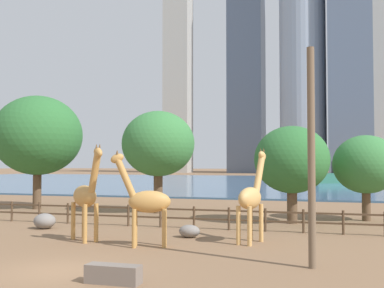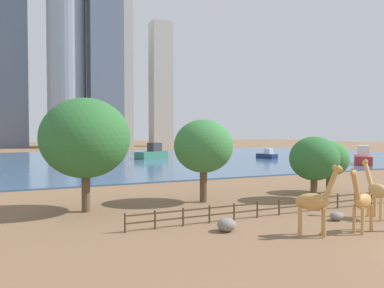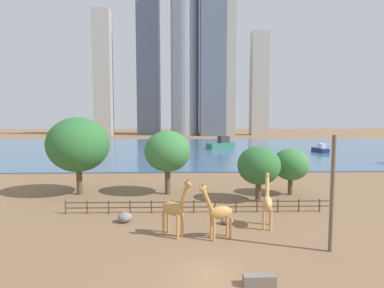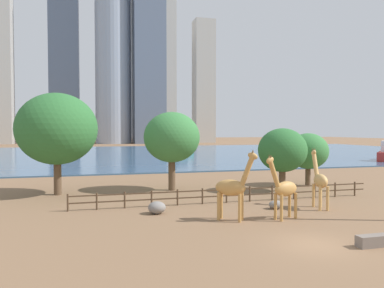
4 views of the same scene
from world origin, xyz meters
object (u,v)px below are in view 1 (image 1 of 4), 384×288
at_px(utility_pole, 311,157).
at_px(tree_center_broad, 366,165).
at_px(giraffe_young, 146,201).
at_px(boulder_near_fence, 45,221).
at_px(feeding_trough, 113,274).
at_px(giraffe_tall, 86,196).
at_px(tree_right_tall, 158,144).
at_px(boat_ferry, 338,176).
at_px(giraffe_companion, 251,198).
at_px(tree_left_large, 292,160).
at_px(tree_left_small, 38,136).
at_px(boulder_by_pole, 189,231).

xyz_separation_m(utility_pole, tree_center_broad, (2.83, 15.80, -0.35)).
bearing_deg(giraffe_young, boulder_near_fence, -44.37).
bearing_deg(feeding_trough, giraffe_tall, 124.65).
relative_size(boulder_near_fence, tree_right_tall, 0.16).
height_order(feeding_trough, boat_ferry, boat_ferry).
height_order(giraffe_companion, feeding_trough, giraffe_companion).
xyz_separation_m(boulder_near_fence, tree_left_large, (13.73, 6.66, 3.60)).
xyz_separation_m(boulder_near_fence, tree_right_tall, (3.30, 10.12, 4.86)).
distance_m(boulder_near_fence, boat_ferry, 68.05).
height_order(giraffe_young, boulder_near_fence, giraffe_young).
distance_m(utility_pole, boulder_near_fence, 17.19).
height_order(giraffe_young, tree_left_large, tree_left_large).
height_order(giraffe_tall, giraffe_companion, giraffe_tall).
bearing_deg(utility_pole, tree_center_broad, 79.86).
bearing_deg(tree_left_small, giraffe_young, -42.53).
bearing_deg(tree_right_tall, boulder_near_fence, -108.08).
bearing_deg(tree_right_tall, giraffe_companion, -51.67).
height_order(boulder_by_pole, tree_center_broad, tree_center_broad).
distance_m(tree_center_broad, tree_right_tall, 15.15).
bearing_deg(giraffe_tall, giraffe_companion, 50.71).
relative_size(utility_pole, feeding_trough, 4.55).
bearing_deg(tree_right_tall, utility_pole, -53.51).
bearing_deg(tree_left_small, tree_center_broad, -1.98).
xyz_separation_m(utility_pole, boat_ferry, (1.45, 72.30, -2.57)).
bearing_deg(boulder_near_fence, tree_right_tall, 71.92).
distance_m(boulder_by_pole, tree_left_small, 20.82).
bearing_deg(utility_pole, tree_right_tall, 126.49).
height_order(giraffe_young, boat_ferry, giraffe_young).
bearing_deg(tree_right_tall, boulder_by_pole, -61.91).
xyz_separation_m(tree_right_tall, tree_left_small, (-10.87, 0.17, 0.84)).
relative_size(feeding_trough, tree_left_large, 0.29).
bearing_deg(feeding_trough, tree_left_large, 76.17).
relative_size(boulder_near_fence, tree_left_large, 0.21).
height_order(feeding_trough, tree_left_large, tree_left_large).
distance_m(giraffe_companion, tree_left_small, 23.55).
bearing_deg(feeding_trough, tree_center_broad, 66.01).
height_order(boulder_near_fence, boulder_by_pole, boulder_near_fence).
bearing_deg(utility_pole, giraffe_tall, 164.35).
bearing_deg(boulder_by_pole, tree_right_tall, 118.09).
height_order(giraffe_young, tree_left_small, tree_left_small).
bearing_deg(utility_pole, tree_left_large, 97.85).
bearing_deg(boulder_near_fence, giraffe_young, -26.49).
bearing_deg(giraffe_tall, boulder_near_fence, -178.91).
distance_m(tree_left_large, boat_ferry, 59.37).
xyz_separation_m(giraffe_companion, tree_right_tall, (-9.15, 11.58, 3.13)).
height_order(tree_left_small, boat_ferry, tree_left_small).
distance_m(giraffe_young, tree_left_small, 21.49).
height_order(giraffe_young, boulder_by_pole, giraffe_young).
distance_m(giraffe_young, boat_ferry, 70.45).
bearing_deg(tree_center_broad, tree_right_tall, 177.24).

